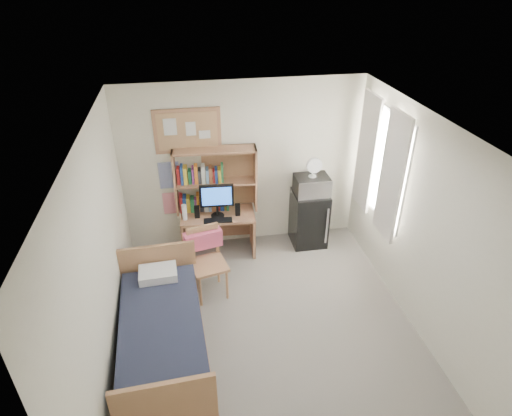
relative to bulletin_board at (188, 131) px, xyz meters
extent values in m
cube|color=gray|center=(0.78, -2.08, -1.93)|extent=(3.60, 4.20, 0.02)
cube|color=silver|center=(0.78, -2.08, 0.68)|extent=(3.60, 4.20, 0.02)
cube|color=white|center=(0.78, 0.02, -0.62)|extent=(3.60, 0.04, 2.60)
cube|color=white|center=(-1.02, -2.08, -0.62)|extent=(0.04, 4.20, 2.60)
cube|color=white|center=(2.58, -2.08, -0.62)|extent=(0.04, 4.20, 2.60)
cube|color=white|center=(2.53, -0.88, -0.32)|extent=(0.10, 1.40, 1.70)
cube|color=white|center=(2.50, -1.28, -0.32)|extent=(0.04, 0.55, 1.70)
cube|color=white|center=(2.50, -0.48, -0.32)|extent=(0.04, 0.55, 1.70)
cube|color=tan|center=(0.00, 0.00, 0.00)|extent=(0.94, 0.03, 0.64)
cube|color=#2943A4|center=(-0.32, 0.01, -0.67)|extent=(0.30, 0.01, 0.42)
cube|color=#EA2951|center=(-0.32, 0.01, -1.14)|extent=(0.28, 0.01, 0.36)
cube|color=#AE7854|center=(0.34, -0.28, -1.58)|extent=(1.13, 0.62, 0.69)
cube|color=tan|center=(0.11, -1.24, -1.42)|extent=(0.59, 0.59, 1.00)
cube|color=black|center=(1.78, -0.27, -1.47)|extent=(0.53, 0.53, 0.89)
cube|color=#1C2033|center=(-0.50, -2.17, -1.66)|extent=(1.03, 1.94, 0.52)
cube|color=#AE7854|center=(0.35, -0.13, -0.74)|extent=(1.22, 0.39, 0.99)
cube|color=black|center=(0.33, -0.34, -0.97)|extent=(0.50, 0.07, 0.53)
cube|color=black|center=(0.32, -0.48, -1.22)|extent=(0.42, 0.16, 0.02)
cube|color=black|center=(0.03, -0.32, -1.14)|extent=(0.08, 0.08, 0.18)
cube|color=black|center=(0.63, -0.36, -1.14)|extent=(0.08, 0.08, 0.18)
cylinder|color=white|center=(-0.15, -0.35, -1.11)|extent=(0.08, 0.08, 0.24)
cube|color=#E9587C|center=(0.07, -1.05, -1.15)|extent=(0.53, 0.26, 0.24)
cube|color=silver|center=(1.78, -0.29, -0.88)|extent=(0.51, 0.39, 0.29)
cylinder|color=white|center=(1.78, -0.29, -0.59)|extent=(0.23, 0.23, 0.29)
cube|color=white|center=(-0.53, -1.42, -1.34)|extent=(0.48, 0.35, 0.11)
camera|label=1|loc=(-0.06, -5.80, 2.09)|focal=30.00mm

